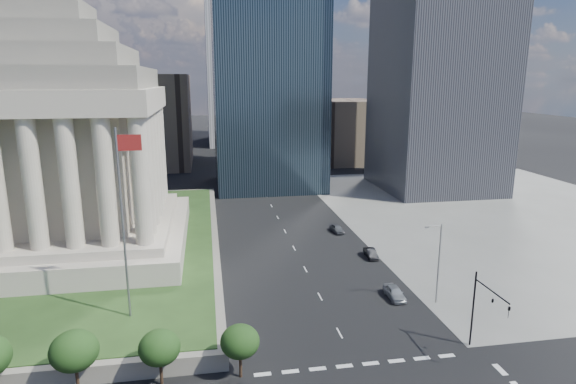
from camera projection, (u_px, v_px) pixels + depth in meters
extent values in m
plane|color=black|center=(258.00, 181.00, 128.24)|extent=(500.00, 500.00, 0.00)
cube|color=slate|center=(506.00, 213.00, 97.37)|extent=(68.00, 90.00, 0.03)
cylinder|color=slate|center=(123.00, 226.00, 48.98)|extent=(0.24, 0.24, 20.00)
cube|color=maroon|center=(129.00, 143.00, 47.24)|extent=(2.40, 0.05, 1.60)
cube|color=black|center=(267.00, 65.00, 116.94)|extent=(26.00, 26.00, 60.00)
cube|color=#4F3F36|center=(344.00, 130.00, 160.00)|extent=(20.00, 30.00, 20.00)
cube|color=#4F3F36|center=(151.00, 121.00, 148.94)|extent=(24.00, 30.00, 28.00)
cylinder|color=black|center=(473.00, 309.00, 48.27)|extent=(0.18, 0.18, 8.00)
cylinder|color=black|center=(492.00, 291.00, 44.90)|extent=(0.14, 5.50, 0.14)
cube|color=black|center=(509.00, 312.00, 42.44)|extent=(0.30, 0.30, 1.10)
cylinder|color=slate|center=(439.00, 264.00, 57.32)|extent=(0.16, 0.16, 10.00)
cylinder|color=slate|center=(434.00, 226.00, 56.08)|extent=(1.80, 0.12, 0.12)
cube|color=slate|center=(427.00, 227.00, 55.96)|extent=(0.50, 0.22, 0.14)
imported|color=#94989C|center=(395.00, 293.00, 59.48)|extent=(1.85, 4.49, 1.52)
imported|color=black|center=(371.00, 253.00, 73.21)|extent=(1.63, 4.11, 1.33)
imported|color=#4D5054|center=(337.00, 229.00, 85.23)|extent=(4.23, 2.06, 1.39)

